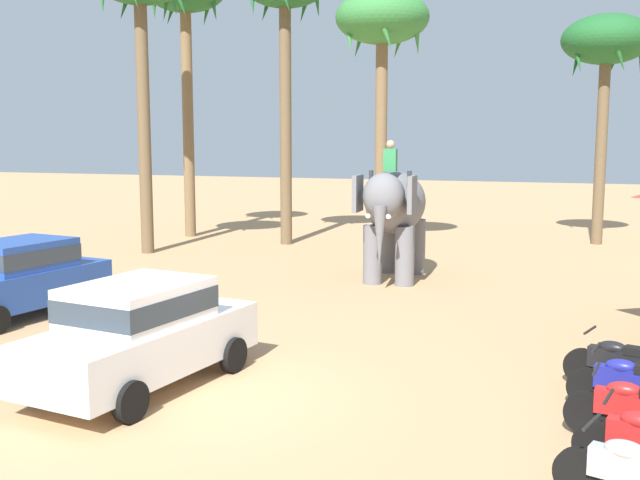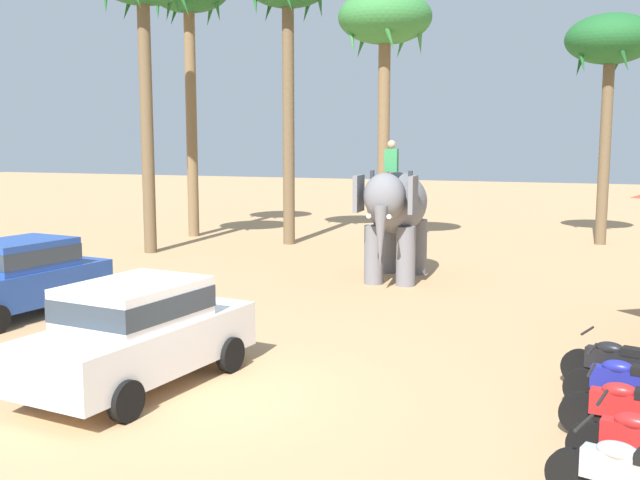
{
  "view_description": "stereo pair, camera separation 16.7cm",
  "coord_description": "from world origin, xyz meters",
  "px_view_note": "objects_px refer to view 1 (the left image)",
  "views": [
    {
      "loc": [
        5.84,
        -9.75,
        3.92
      ],
      "look_at": [
        -0.01,
        6.27,
        1.6
      ],
      "focal_mm": 41.89,
      "sensor_mm": 36.0,
      "label": 1
    },
    {
      "loc": [
        5.99,
        -9.69,
        3.92
      ],
      "look_at": [
        -0.01,
        6.27,
        1.6
      ],
      "focal_mm": 41.89,
      "sensor_mm": 36.0,
      "label": 2
    }
  ],
  "objects_px": {
    "motorcycle_mid_row": "(636,409)",
    "motorcycle_far_in_row": "(622,364)",
    "elephant_with_mahout": "(394,209)",
    "palm_tree_behind_elephant": "(606,46)",
    "car_parked_far_side": "(18,275)",
    "motorcycle_nearest_camera": "(639,475)",
    "palm_tree_far_back": "(185,0)",
    "palm_tree_near_hut": "(382,26)",
    "car_sedan_foreground": "(141,330)",
    "motorcycle_fourth_in_row": "(632,384)"
  },
  "relations": [
    {
      "from": "motorcycle_mid_row",
      "to": "motorcycle_far_in_row",
      "type": "distance_m",
      "value": 2.03
    },
    {
      "from": "elephant_with_mahout",
      "to": "palm_tree_behind_elephant",
      "type": "bearing_deg",
      "value": 60.88
    },
    {
      "from": "elephant_with_mahout",
      "to": "motorcycle_far_in_row",
      "type": "relative_size",
      "value": 2.23
    },
    {
      "from": "car_parked_far_side",
      "to": "motorcycle_nearest_camera",
      "type": "relative_size",
      "value": 2.45
    },
    {
      "from": "elephant_with_mahout",
      "to": "palm_tree_far_back",
      "type": "bearing_deg",
      "value": 147.69
    },
    {
      "from": "car_parked_far_side",
      "to": "palm_tree_far_back",
      "type": "relative_size",
      "value": 0.41
    },
    {
      "from": "palm_tree_behind_elephant",
      "to": "motorcycle_nearest_camera",
      "type": "bearing_deg",
      "value": -89.07
    },
    {
      "from": "motorcycle_far_in_row",
      "to": "palm_tree_near_hut",
      "type": "xyz_separation_m",
      "value": [
        -7.53,
        13.18,
        7.26
      ]
    },
    {
      "from": "palm_tree_behind_elephant",
      "to": "palm_tree_near_hut",
      "type": "relative_size",
      "value": 0.94
    },
    {
      "from": "car_parked_far_side",
      "to": "palm_tree_near_hut",
      "type": "distance_m",
      "value": 14.91
    },
    {
      "from": "motorcycle_mid_row",
      "to": "palm_tree_far_back",
      "type": "bearing_deg",
      "value": 134.27
    },
    {
      "from": "palm_tree_far_back",
      "to": "palm_tree_behind_elephant",
      "type": "bearing_deg",
      "value": 11.83
    },
    {
      "from": "car_parked_far_side",
      "to": "motorcycle_mid_row",
      "type": "distance_m",
      "value": 12.81
    },
    {
      "from": "car_parked_far_side",
      "to": "motorcycle_nearest_camera",
      "type": "xyz_separation_m",
      "value": [
        12.41,
        -4.9,
        -0.46
      ]
    },
    {
      "from": "elephant_with_mahout",
      "to": "motorcycle_mid_row",
      "type": "relative_size",
      "value": 2.18
    },
    {
      "from": "palm_tree_near_hut",
      "to": "palm_tree_behind_elephant",
      "type": "bearing_deg",
      "value": 30.79
    },
    {
      "from": "car_sedan_foreground",
      "to": "motorcycle_mid_row",
      "type": "height_order",
      "value": "car_sedan_foreground"
    },
    {
      "from": "motorcycle_mid_row",
      "to": "palm_tree_behind_elephant",
      "type": "xyz_separation_m",
      "value": [
        -0.42,
        19.51,
        6.77
      ]
    },
    {
      "from": "car_parked_far_side",
      "to": "palm_tree_behind_elephant",
      "type": "distance_m",
      "value": 21.52
    },
    {
      "from": "elephant_with_mahout",
      "to": "motorcycle_nearest_camera",
      "type": "relative_size",
      "value": 2.24
    },
    {
      "from": "motorcycle_nearest_camera",
      "to": "palm_tree_far_back",
      "type": "xyz_separation_m",
      "value": [
        -15.8,
        18.33,
        8.79
      ]
    },
    {
      "from": "elephant_with_mahout",
      "to": "motorcycle_mid_row",
      "type": "height_order",
      "value": "elephant_with_mahout"
    },
    {
      "from": "motorcycle_mid_row",
      "to": "motorcycle_fourth_in_row",
      "type": "height_order",
      "value": "same"
    },
    {
      "from": "motorcycle_fourth_in_row",
      "to": "palm_tree_far_back",
      "type": "relative_size",
      "value": 0.17
    },
    {
      "from": "motorcycle_nearest_camera",
      "to": "motorcycle_far_in_row",
      "type": "bearing_deg",
      "value": 90.53
    },
    {
      "from": "palm_tree_behind_elephant",
      "to": "palm_tree_far_back",
      "type": "height_order",
      "value": "palm_tree_far_back"
    },
    {
      "from": "palm_tree_near_hut",
      "to": "palm_tree_far_back",
      "type": "relative_size",
      "value": 0.84
    },
    {
      "from": "car_parked_far_side",
      "to": "motorcycle_fourth_in_row",
      "type": "bearing_deg",
      "value": -8.19
    },
    {
      "from": "elephant_with_mahout",
      "to": "palm_tree_behind_elephant",
      "type": "distance_m",
      "value": 12.19
    },
    {
      "from": "motorcycle_nearest_camera",
      "to": "palm_tree_near_hut",
      "type": "relative_size",
      "value": 0.2
    },
    {
      "from": "motorcycle_nearest_camera",
      "to": "palm_tree_behind_elephant",
      "type": "height_order",
      "value": "palm_tree_behind_elephant"
    },
    {
      "from": "car_sedan_foreground",
      "to": "motorcycle_far_in_row",
      "type": "height_order",
      "value": "car_sedan_foreground"
    },
    {
      "from": "palm_tree_far_back",
      "to": "motorcycle_far_in_row",
      "type": "bearing_deg",
      "value": -42.1
    },
    {
      "from": "car_sedan_foreground",
      "to": "motorcycle_fourth_in_row",
      "type": "xyz_separation_m",
      "value": [
        7.23,
        1.34,
        -0.46
      ]
    },
    {
      "from": "car_sedan_foreground",
      "to": "palm_tree_near_hut",
      "type": "relative_size",
      "value": 0.48
    },
    {
      "from": "car_sedan_foreground",
      "to": "palm_tree_near_hut",
      "type": "xyz_separation_m",
      "value": [
        -0.4,
        15.5,
        6.79
      ]
    },
    {
      "from": "car_parked_far_side",
      "to": "motorcycle_mid_row",
      "type": "relative_size",
      "value": 2.39
    },
    {
      "from": "elephant_with_mahout",
      "to": "motorcycle_far_in_row",
      "type": "bearing_deg",
      "value": -54.2
    },
    {
      "from": "motorcycle_mid_row",
      "to": "motorcycle_far_in_row",
      "type": "height_order",
      "value": "same"
    },
    {
      "from": "palm_tree_behind_elephant",
      "to": "palm_tree_far_back",
      "type": "relative_size",
      "value": 0.79
    },
    {
      "from": "motorcycle_far_in_row",
      "to": "palm_tree_behind_elephant",
      "type": "xyz_separation_m",
      "value": [
        -0.31,
        17.48,
        6.77
      ]
    },
    {
      "from": "car_parked_far_side",
      "to": "palm_tree_behind_elephant",
      "type": "bearing_deg",
      "value": 54.1
    },
    {
      "from": "motorcycle_mid_row",
      "to": "motorcycle_far_in_row",
      "type": "bearing_deg",
      "value": 92.94
    },
    {
      "from": "car_parked_far_side",
      "to": "motorcycle_far_in_row",
      "type": "xyz_separation_m",
      "value": [
        12.38,
        -0.81,
        -0.46
      ]
    },
    {
      "from": "motorcycle_nearest_camera",
      "to": "palm_tree_behind_elephant",
      "type": "bearing_deg",
      "value": 90.93
    },
    {
      "from": "car_sedan_foreground",
      "to": "motorcycle_nearest_camera",
      "type": "relative_size",
      "value": 2.45
    },
    {
      "from": "palm_tree_far_back",
      "to": "car_parked_far_side",
      "type": "bearing_deg",
      "value": -75.85
    },
    {
      "from": "palm_tree_behind_elephant",
      "to": "motorcycle_mid_row",
      "type": "bearing_deg",
      "value": -88.78
    },
    {
      "from": "car_sedan_foreground",
      "to": "palm_tree_far_back",
      "type": "relative_size",
      "value": 0.4
    },
    {
      "from": "motorcycle_far_in_row",
      "to": "car_sedan_foreground",
      "type": "bearing_deg",
      "value": -161.95
    }
  ]
}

